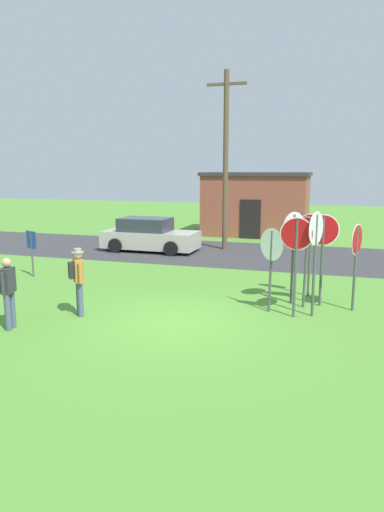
# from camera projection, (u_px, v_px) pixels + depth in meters

# --- Properties ---
(ground_plane) EXTENTS (80.00, 80.00, 0.00)m
(ground_plane) POSITION_uv_depth(u_px,v_px,m) (175.00, 322.00, 11.28)
(ground_plane) COLOR #518E33
(street_asphalt) EXTENTS (60.00, 6.40, 0.01)m
(street_asphalt) POSITION_uv_depth(u_px,v_px,m) (247.00, 254.00, 20.29)
(street_asphalt) COLOR #38383A
(street_asphalt) RESTS_ON ground
(building_background) EXTENTS (5.85, 4.22, 3.52)m
(building_background) POSITION_uv_depth(u_px,v_px,m) (257.00, 203.00, 26.44)
(building_background) COLOR brown
(building_background) RESTS_ON ground
(utility_pole) EXTENTS (1.80, 0.24, 7.97)m
(utility_pole) POSITION_uv_depth(u_px,v_px,m) (226.00, 158.00, 20.88)
(utility_pole) COLOR brown
(utility_pole) RESTS_ON ground
(parked_car_on_street) EXTENTS (4.32, 2.06, 1.51)m
(parked_car_on_street) POSITION_uv_depth(u_px,v_px,m) (149.00, 236.00, 21.07)
(parked_car_on_street) COLOR #B7B2A3
(parked_car_on_street) RESTS_ON ground
(stop_sign_rear_right) EXTENTS (0.46, 0.54, 2.46)m
(stop_sign_rear_right) POSITION_uv_depth(u_px,v_px,m) (307.00, 247.00, 12.22)
(stop_sign_rear_right) COLOR #474C4C
(stop_sign_rear_right) RESTS_ON ground
(stop_sign_nearest) EXTENTS (0.82, 0.09, 2.53)m
(stop_sign_nearest) POSITION_uv_depth(u_px,v_px,m) (296.00, 249.00, 11.35)
(stop_sign_nearest) COLOR #474C4C
(stop_sign_nearest) RESTS_ON ground
(stop_sign_rear_left) EXTENTS (0.52, 0.69, 2.55)m
(stop_sign_rear_left) POSITION_uv_depth(u_px,v_px,m) (293.00, 240.00, 12.61)
(stop_sign_rear_left) COLOR #474C4C
(stop_sign_rear_left) RESTS_ON ground
(stop_sign_far_back) EXTENTS (0.84, 0.15, 2.51)m
(stop_sign_far_back) POSITION_uv_depth(u_px,v_px,m) (323.00, 243.00, 12.35)
(stop_sign_far_back) COLOR #474C4C
(stop_sign_far_back) RESTS_ON ground
(stop_sign_leaning_right) EXTENTS (0.66, 0.57, 2.20)m
(stop_sign_leaning_right) POSITION_uv_depth(u_px,v_px,m) (271.00, 255.00, 11.87)
(stop_sign_leaning_right) COLOR #474C4C
(stop_sign_leaning_right) RESTS_ON ground
(stop_sign_tallest) EXTENTS (0.28, 0.77, 2.30)m
(stop_sign_tallest) POSITION_uv_depth(u_px,v_px,m) (356.00, 251.00, 11.93)
(stop_sign_tallest) COLOR #474C4C
(stop_sign_tallest) RESTS_ON ground
(stop_sign_leaning_left) EXTENTS (0.31, 0.79, 2.66)m
(stop_sign_leaning_left) POSITION_uv_depth(u_px,v_px,m) (315.00, 244.00, 11.42)
(stop_sign_leaning_left) COLOR #474C4C
(stop_sign_leaning_left) RESTS_ON ground
(stop_sign_center_cluster) EXTENTS (0.81, 0.09, 2.44)m
(stop_sign_center_cluster) POSITION_uv_depth(u_px,v_px,m) (310.00, 240.00, 13.32)
(stop_sign_center_cluster) COLOR #474C4C
(stop_sign_center_cluster) RESTS_ON ground
(person_with_sunhat) EXTENTS (0.40, 0.56, 1.69)m
(person_with_sunhat) POSITION_uv_depth(u_px,v_px,m) (7.00, 288.00, 10.63)
(person_with_sunhat) COLOR #4C5670
(person_with_sunhat) RESTS_ON ground
(person_on_left) EXTENTS (0.47, 0.48, 1.74)m
(person_on_left) POSITION_uv_depth(u_px,v_px,m) (78.00, 277.00, 11.62)
(person_on_left) COLOR #4C5670
(person_on_left) RESTS_ON ground
(info_panel_leftmost) EXTENTS (0.56, 0.27, 1.60)m
(info_panel_leftmost) POSITION_uv_depth(u_px,v_px,m) (32.00, 245.00, 15.88)
(info_panel_leftmost) COLOR #4C4C51
(info_panel_leftmost) RESTS_ON ground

